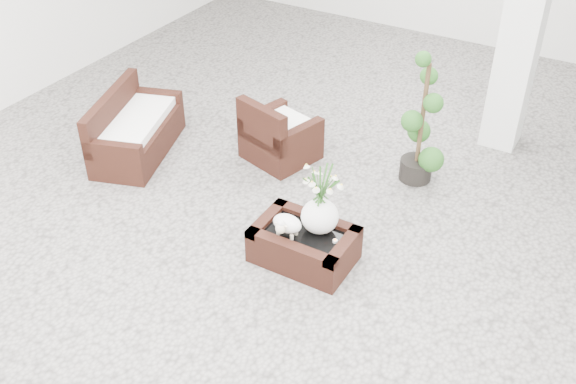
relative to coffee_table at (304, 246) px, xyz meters
The scene contains 8 objects.
ground 0.34m from the coffee_table, 138.92° to the left, with size 11.00×11.00×0.00m, color gray.
coffee_table is the anchor object (origin of this frame).
sheep_figurine 0.30m from the coffee_table, 140.19° to the right, with size 0.28×0.23×0.21m, color white.
planter_narcissus 0.57m from the coffee_table, 45.00° to the left, with size 0.44×0.44×0.80m, color white, non-canonical shape.
tealight 0.35m from the coffee_table, ahead, with size 0.04×0.04×0.03m, color white.
armchair 1.78m from the coffee_table, 127.54° to the left, with size 0.70×0.67×0.75m, color #34170F.
loveseat 2.64m from the coffee_table, 164.98° to the left, with size 1.34×0.65×0.72m, color #34170F.
topiary 1.90m from the coffee_table, 77.36° to the left, with size 0.39×0.39×1.45m, color #225019, non-canonical shape.
Camera 1 is at (2.47, -4.35, 4.13)m, focal length 41.96 mm.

